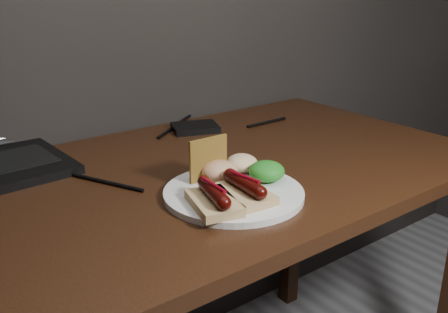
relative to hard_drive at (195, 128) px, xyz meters
The scene contains 10 objects.
desk 0.34m from the hard_drive, 131.46° to the right, with size 1.40×0.70×0.75m.
hard_drive is the anchor object (origin of this frame).
desk_cables 0.25m from the hard_drive, 160.58° to the right, with size 0.95×0.40×0.01m.
plate 0.43m from the hard_drive, 114.08° to the right, with size 0.26×0.26×0.01m, color silver.
bread_sausage_left 0.49m from the hard_drive, 119.95° to the right, with size 0.10×0.13×0.04m.
bread_sausage_center 0.47m from the hard_drive, 112.82° to the right, with size 0.08×0.12×0.04m.
crispbread 0.37m from the hard_drive, 119.56° to the right, with size 0.09×0.01×0.09m, color #A6802D.
salad_greens 0.40m from the hard_drive, 103.58° to the right, with size 0.07×0.07×0.04m, color #1B5C12.
salsa_mound 0.38m from the hard_drive, 116.43° to the right, with size 0.07×0.07×0.04m, color #9F260F.
coleslaw_mound 0.34m from the hard_drive, 107.48° to the right, with size 0.06×0.06×0.04m, color silver.
Camera 1 is at (-0.48, 0.56, 1.14)m, focal length 40.00 mm.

